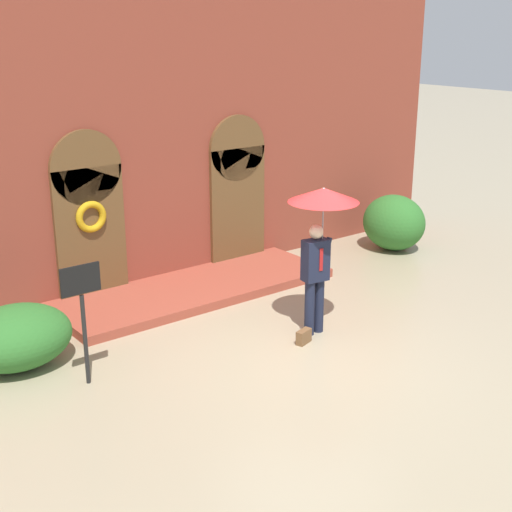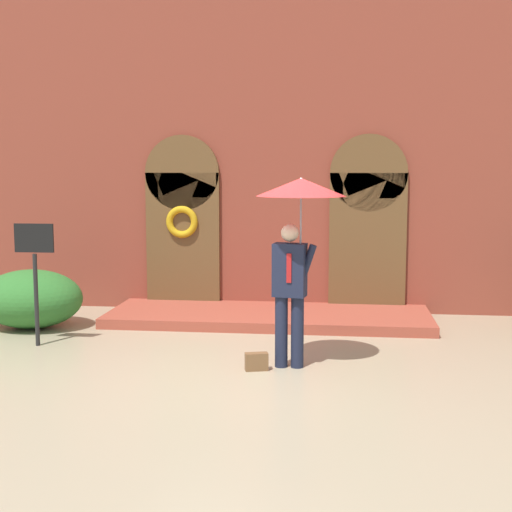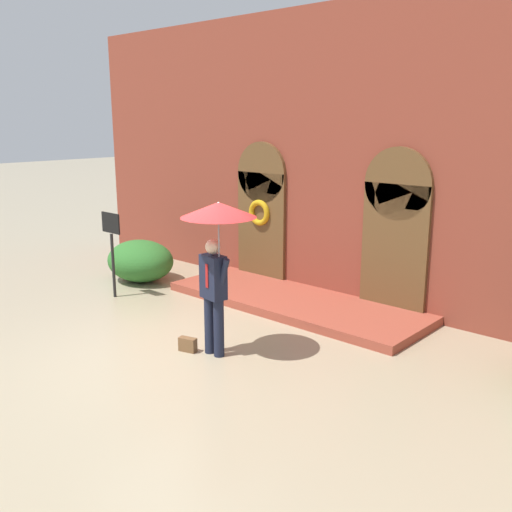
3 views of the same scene
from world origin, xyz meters
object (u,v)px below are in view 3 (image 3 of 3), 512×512
at_px(person_with_umbrella, 217,233).
at_px(handbag, 188,345).
at_px(shrub_left, 140,261).
at_px(sign_post, 112,241).

relative_size(person_with_umbrella, handbag, 8.44).
distance_m(person_with_umbrella, shrub_left, 4.83).
bearing_deg(shrub_left, sign_post, -62.25).
distance_m(person_with_umbrella, handbag, 1.88).
bearing_deg(handbag, sign_post, 149.03).
height_order(sign_post, shrub_left, sign_post).
bearing_deg(sign_post, person_with_umbrella, -10.31).
bearing_deg(person_with_umbrella, sign_post, 169.69).
height_order(handbag, shrub_left, shrub_left).
bearing_deg(sign_post, shrub_left, 117.75).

